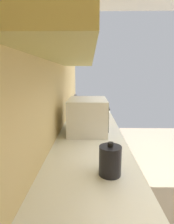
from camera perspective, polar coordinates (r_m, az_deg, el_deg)
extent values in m
cube|color=#E8C67D|center=(1.75, -11.01, 6.73)|extent=(4.03, 0.12, 2.60)
cube|color=tan|center=(1.69, 0.72, -25.08)|extent=(3.17, 0.59, 0.86)
cube|color=white|center=(1.47, 0.76, -11.16)|extent=(3.20, 0.62, 0.02)
cube|color=#332819|center=(1.55, 13.55, -29.64)|extent=(0.01, 0.01, 0.79)
cube|color=#332819|center=(1.90, 10.44, -20.71)|extent=(0.01, 0.01, 0.79)
cube|color=#332819|center=(2.29, 8.56, -14.68)|extent=(0.01, 0.01, 0.79)
cube|color=#332819|center=(2.70, 7.30, -10.43)|extent=(0.01, 0.01, 0.79)
cube|color=#C7BC68|center=(1.42, -5.34, 28.27)|extent=(1.81, 0.32, 0.62)
cube|color=black|center=(3.41, 1.18, -5.41)|extent=(0.62, 0.63, 0.88)
cube|color=black|center=(3.44, 6.56, -6.10)|extent=(0.49, 0.01, 0.49)
cube|color=black|center=(3.31, 1.21, 2.09)|extent=(0.59, 0.60, 0.02)
cube|color=black|center=(3.31, -3.91, 3.47)|extent=(0.59, 0.04, 0.18)
cylinder|color=#38383D|center=(3.17, 3.27, 1.94)|extent=(0.11, 0.11, 0.01)
cylinder|color=#38383D|center=(3.44, 3.09, 2.71)|extent=(0.11, 0.11, 0.01)
cylinder|color=#38383D|center=(3.17, -0.83, 1.95)|extent=(0.11, 0.11, 0.01)
cylinder|color=#38383D|center=(3.44, -0.68, 2.72)|extent=(0.11, 0.11, 0.01)
cube|color=white|center=(1.79, 0.19, -1.09)|extent=(0.48, 0.36, 0.33)
cube|color=black|center=(1.76, 6.25, -1.41)|extent=(0.30, 0.01, 0.23)
cube|color=#2D2D33|center=(1.98, 5.66, 0.08)|extent=(0.09, 0.01, 0.23)
cylinder|color=#D84C47|center=(2.41, 3.65, -1.21)|extent=(0.18, 0.18, 0.05)
cylinder|color=#CC4F41|center=(2.41, 3.66, -0.94)|extent=(0.15, 0.15, 0.02)
cylinder|color=black|center=(1.07, 7.22, -14.83)|extent=(0.13, 0.13, 0.17)
cylinder|color=black|center=(1.03, 7.36, -10.03)|extent=(0.03, 0.03, 0.02)
cylinder|color=black|center=(1.12, 6.88, -11.70)|extent=(0.08, 0.02, 0.05)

